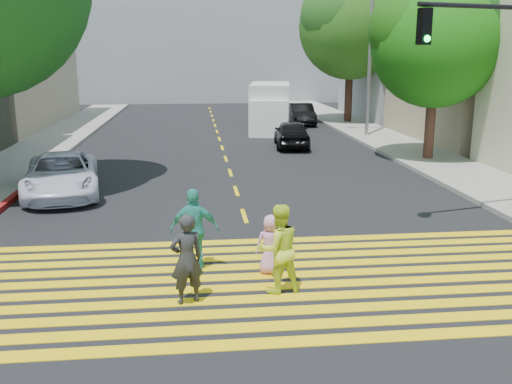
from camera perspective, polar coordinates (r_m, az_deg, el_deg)
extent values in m
plane|color=black|center=(10.21, 1.86, -11.63)|extent=(120.00, 120.00, 0.00)
cube|color=gray|center=(32.25, -19.10, 5.18)|extent=(3.00, 40.00, 0.15)
cube|color=gray|center=(26.42, 15.73, 3.73)|extent=(3.00, 60.00, 0.15)
cube|color=yellow|center=(9.15, 2.95, -14.77)|extent=(13.40, 0.35, 0.01)
cube|color=yellow|center=(9.63, 2.42, -13.23)|extent=(13.40, 0.35, 0.01)
cube|color=yellow|center=(10.12, 1.95, -11.84)|extent=(13.40, 0.35, 0.01)
cube|color=yellow|center=(10.61, 1.52, -10.58)|extent=(13.40, 0.35, 0.01)
cube|color=yellow|center=(11.11, 1.13, -9.43)|extent=(13.40, 0.35, 0.01)
cube|color=yellow|center=(11.62, 0.78, -8.38)|extent=(13.40, 0.35, 0.01)
cube|color=yellow|center=(12.13, 0.47, -7.41)|extent=(13.40, 0.35, 0.01)
cube|color=yellow|center=(12.64, 0.17, -6.53)|extent=(13.40, 0.35, 0.01)
cube|color=yellow|center=(13.15, -0.09, -5.71)|extent=(13.40, 0.35, 0.01)
cube|color=yellow|center=(13.67, -0.34, -4.96)|extent=(13.40, 0.35, 0.01)
cube|color=yellow|center=(15.81, -1.18, -2.39)|extent=(0.12, 1.40, 0.01)
cube|color=yellow|center=(18.70, -1.99, 0.12)|extent=(0.12, 1.40, 0.01)
cube|color=yellow|center=(21.63, -2.59, 1.95)|extent=(0.12, 1.40, 0.01)
cube|color=yellow|center=(24.57, -3.04, 3.34)|extent=(0.12, 1.40, 0.01)
cube|color=yellow|center=(27.52, -3.40, 4.44)|extent=(0.12, 1.40, 0.01)
cube|color=yellow|center=(30.49, -3.69, 5.32)|extent=(0.12, 1.40, 0.01)
cube|color=yellow|center=(33.46, -3.93, 6.05)|extent=(0.12, 1.40, 0.01)
cube|color=yellow|center=(36.43, -4.13, 6.66)|extent=(0.12, 1.40, 0.01)
cube|color=yellow|center=(39.41, -4.30, 7.17)|extent=(0.12, 1.40, 0.01)
cube|color=yellow|center=(42.39, -4.44, 7.61)|extent=(0.12, 1.40, 0.01)
cube|color=yellow|center=(45.37, -4.57, 8.00)|extent=(0.12, 1.40, 0.01)
cube|color=yellow|center=(48.36, -4.68, 8.34)|extent=(0.12, 1.40, 0.01)
cube|color=gray|center=(42.42, 16.91, 13.85)|extent=(10.00, 10.00, 10.00)
cube|color=gray|center=(57.19, -5.07, 15.14)|extent=(30.00, 8.00, 12.00)
cylinder|color=#4A2E23|center=(24.80, 16.97, 6.07)|extent=(0.49, 0.49, 2.74)
sphere|color=#19610B|center=(24.62, 17.53, 14.01)|extent=(6.23, 6.23, 5.16)
sphere|color=#0A3607|center=(25.11, 19.96, 15.59)|extent=(4.67, 4.67, 3.87)
sphere|color=#144D08|center=(24.32, 15.53, 15.38)|extent=(4.36, 4.36, 3.62)
cylinder|color=black|center=(37.78, 9.22, 9.39)|extent=(0.61, 0.61, 3.45)
sphere|color=#10570C|center=(37.73, 9.48, 15.99)|extent=(8.34, 8.34, 6.57)
sphere|color=#2D5817|center=(38.81, 10.93, 17.32)|extent=(6.26, 6.26, 4.93)
sphere|color=#1D5116|center=(36.95, 8.18, 17.11)|extent=(5.84, 5.84, 4.60)
imported|color=#28292C|center=(10.22, -6.96, -6.69)|extent=(0.70, 0.58, 1.65)
imported|color=#D7F132|center=(10.61, 2.27, -5.68)|extent=(0.96, 0.83, 1.70)
imported|color=#D88FBF|center=(11.57, 1.48, -5.26)|extent=(0.62, 0.43, 1.23)
imported|color=teal|center=(11.79, -6.17, -3.74)|extent=(1.02, 0.46, 1.71)
imported|color=silver|center=(18.99, -18.87, 1.63)|extent=(2.97, 5.08, 1.33)
imported|color=black|center=(27.56, 3.60, 5.84)|extent=(1.93, 4.05, 1.33)
imported|color=slate|center=(37.77, 1.07, 7.93)|extent=(1.93, 4.57, 1.32)
imported|color=black|center=(36.92, 4.57, 7.77)|extent=(1.60, 4.11, 1.33)
cube|color=silver|center=(33.67, 1.41, 8.47)|extent=(3.04, 5.78, 2.75)
cube|color=white|center=(31.30, 1.29, 7.38)|extent=(2.27, 1.63, 1.98)
cylinder|color=black|center=(31.84, -0.28, 6.39)|extent=(0.39, 0.80, 0.77)
cylinder|color=black|center=(31.80, 2.90, 6.36)|extent=(0.39, 0.80, 0.77)
cylinder|color=black|center=(35.77, 0.06, 7.18)|extent=(0.39, 0.80, 0.77)
cylinder|color=black|center=(35.73, 2.90, 7.15)|extent=(0.39, 0.80, 0.77)
cylinder|color=black|center=(15.33, 22.12, 16.81)|extent=(3.82, 1.07, 0.12)
cube|color=black|center=(14.20, 16.48, 15.59)|extent=(0.31, 0.31, 0.82)
sphere|color=#07FF45|center=(14.08, 16.74, 14.48)|extent=(0.19, 0.19, 0.16)
cylinder|color=gray|center=(31.23, 11.39, 14.50)|extent=(0.20, 0.20, 10.02)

